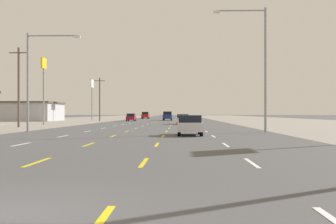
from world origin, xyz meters
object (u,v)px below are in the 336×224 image
Objects in this scene: sedan_inner_right_near at (183,119)px; streetlight_left_row_0 at (34,73)px; sedan_inner_right_nearest at (190,125)px; streetlight_right_row_0 at (260,60)px; hatchback_far_left_mid at (131,117)px; pole_sign_left_row_1 at (44,76)px; pole_sign_left_row_2 at (92,89)px; suv_center_turn_midfar at (168,116)px; suv_far_left_far at (145,115)px.

sedan_inner_right_near is 0.53× the size of streetlight_left_row_0.
sedan_inner_right_near is 28.22m from streetlight_left_row_0.
streetlight_right_row_0 reaches higher than sedan_inner_right_nearest.
hatchback_far_left_mid is 0.46× the size of streetlight_left_row_0.
hatchback_far_left_mid is 29.64m from pole_sign_left_row_1.
pole_sign_left_row_1 is (-19.31, 25.02, 5.92)m from sedan_inner_right_nearest.
pole_sign_left_row_1 reaches higher than pole_sign_left_row_2.
pole_sign_left_row_1 is at bearing -114.19° from suv_center_turn_midfar.
pole_sign_left_row_1 is 31.27m from pole_sign_left_row_2.
suv_far_left_far is (0.04, 33.87, 0.24)m from hatchback_far_left_mid.
streetlight_right_row_0 is (16.70, -81.95, 5.08)m from suv_far_left_far.
streetlight_right_row_0 reaches higher than pole_sign_left_row_2.
suv_center_turn_midfar is at bearing 93.31° from sedan_inner_right_nearest.
suv_center_turn_midfar is at bearing 65.81° from pole_sign_left_row_1.
sedan_inner_right_near is 1.15× the size of hatchback_far_left_mid.
suv_far_left_far is 82.09m from streetlight_left_row_0.
pole_sign_left_row_1 is (-15.83, -35.24, 5.65)m from suv_center_turn_midfar.
suv_center_turn_midfar is 0.56× the size of pole_sign_left_row_2.
pole_sign_left_row_1 is 0.87× the size of streetlight_right_row_0.
sedan_inner_right_near is 0.92× the size of suv_far_left_far.
sedan_inner_right_nearest is 53.82m from hatchback_far_left_mid.
pole_sign_left_row_2 is at bearing 109.09° from sedan_inner_right_nearest.
streetlight_left_row_0 is at bearing -73.39° from pole_sign_left_row_1.
pole_sign_left_row_1 is at bearing 141.28° from streetlight_right_row_0.
pole_sign_left_row_2 is 0.83× the size of streetlight_right_row_0.
streetlight_right_row_0 reaches higher than sedan_inner_right_near.
suv_center_turn_midfar is at bearing -74.82° from suv_far_left_far.
pole_sign_left_row_1 reaches higher than suv_far_left_far.
streetlight_right_row_0 is at bearing -75.53° from sedan_inner_right_near.
streetlight_right_row_0 reaches higher than suv_center_turn_midfar.
streetlight_right_row_0 is at bearing -0.00° from streetlight_left_row_0.
pole_sign_left_row_1 is at bearing -98.02° from suv_far_left_far.
hatchback_far_left_mid is at bearing 72.70° from pole_sign_left_row_1.
hatchback_far_left_mid is at bearing 101.43° from sedan_inner_right_nearest.
suv_far_left_far reaches higher than sedan_inner_right_nearest.
sedan_inner_right_near is (-0.31, 29.38, 0.00)m from sedan_inner_right_nearest.
sedan_inner_right_nearest is 1.00× the size of sedan_inner_right_near.
sedan_inner_right_near is at bearing -84.14° from suv_center_turn_midfar.
sedan_inner_right_nearest is 0.92× the size of suv_center_turn_midfar.
streetlight_right_row_0 reaches higher than streetlight_left_row_0.
hatchback_far_left_mid is at bearing 109.19° from streetlight_right_row_0.
pole_sign_left_row_1 reaches higher than sedan_inner_right_near.
suv_far_left_far is at bearing 97.00° from sedan_inner_right_nearest.
sedan_inner_right_nearest is at bearing -78.57° from hatchback_far_left_mid.
pole_sign_left_row_2 is at bearing -166.08° from suv_center_turn_midfar.
pole_sign_left_row_2 is at bearing 116.34° from streetlight_right_row_0.
pole_sign_left_row_2 is 57.60m from streetlight_right_row_0.
suv_center_turn_midfar and suv_far_left_far have the same top height.
streetlight_left_row_0 is (6.24, -51.61, -1.70)m from pole_sign_left_row_2.
pole_sign_left_row_1 reaches higher than hatchback_far_left_mid.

